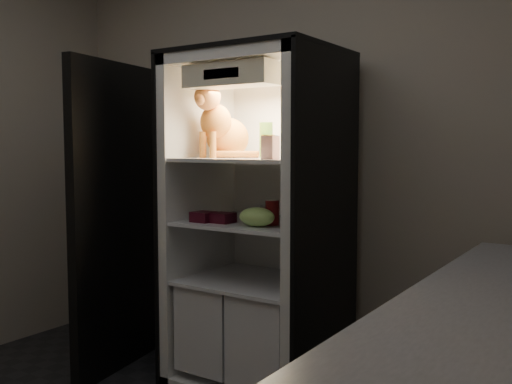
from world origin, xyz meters
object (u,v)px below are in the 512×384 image
(condiment_jar, at_px, (265,212))
(soda_can_a, at_px, (290,210))
(soda_can_b, at_px, (305,214))
(salsa_jar, at_px, (268,146))
(tabby_cat, at_px, (222,128))
(grape_bag, at_px, (257,217))
(berry_box_left, at_px, (204,217))
(mayo_tub, at_px, (270,147))
(pepper_jar, at_px, (314,137))
(refrigerator, at_px, (260,246))
(berry_box_right, at_px, (223,218))
(parmesan_shaker, at_px, (266,140))
(soda_can_c, at_px, (272,212))
(cream_carton, at_px, (270,147))

(condiment_jar, bearing_deg, soda_can_a, -6.04)
(soda_can_a, bearing_deg, soda_can_b, -21.41)
(salsa_jar, bearing_deg, tabby_cat, -177.16)
(salsa_jar, bearing_deg, grape_bag, -75.54)
(condiment_jar, bearing_deg, berry_box_left, -128.97)
(mayo_tub, distance_m, pepper_jar, 0.28)
(refrigerator, distance_m, condiment_jar, 0.19)
(grape_bag, relative_size, berry_box_right, 1.83)
(parmesan_shaker, relative_size, mayo_tub, 1.57)
(tabby_cat, xyz_separation_m, condiment_jar, (0.24, 0.09, -0.48))
(mayo_tub, distance_m, berry_box_right, 0.48)
(soda_can_c, height_order, berry_box_left, soda_can_c)
(mayo_tub, bearing_deg, condiment_jar, -156.93)
(grape_bag, bearing_deg, berry_box_right, 176.71)
(soda_can_a, xyz_separation_m, berry_box_left, (-0.40, -0.26, -0.04))
(pepper_jar, relative_size, berry_box_right, 2.10)
(soda_can_b, height_order, berry_box_left, soda_can_b)
(tabby_cat, xyz_separation_m, mayo_tub, (0.26, 0.10, -0.10))
(pepper_jar, bearing_deg, soda_can_b, -93.96)
(salsa_jar, relative_size, soda_can_b, 1.16)
(grape_bag, bearing_deg, condiment_jar, 114.05)
(soda_can_a, relative_size, berry_box_right, 1.19)
(salsa_jar, xyz_separation_m, soda_can_c, (0.09, -0.10, -0.35))
(cream_carton, xyz_separation_m, condiment_jar, (-0.21, 0.29, -0.37))
(berry_box_left, bearing_deg, soda_can_a, 32.91)
(salsa_jar, bearing_deg, soda_can_a, 27.20)
(soda_can_b, bearing_deg, condiment_jar, 167.53)
(pepper_jar, xyz_separation_m, soda_can_a, (-0.12, -0.04, -0.40))
(parmesan_shaker, height_order, salsa_jar, parmesan_shaker)
(pepper_jar, height_order, cream_carton, pepper_jar)
(berry_box_right, bearing_deg, tabby_cat, 128.43)
(tabby_cat, distance_m, mayo_tub, 0.30)
(soda_can_c, height_order, berry_box_right, soda_can_c)
(mayo_tub, distance_m, salsa_jar, 0.09)
(soda_can_c, bearing_deg, soda_can_a, 83.22)
(parmesan_shaker, height_order, soda_can_a, parmesan_shaker)
(salsa_jar, bearing_deg, cream_carton, -55.41)
(tabby_cat, xyz_separation_m, cream_carton, (0.45, -0.20, -0.11))
(tabby_cat, relative_size, soda_can_a, 3.46)
(soda_can_c, distance_m, condiment_jar, 0.24)
(refrigerator, height_order, condiment_jar, refrigerator)
(soda_can_a, distance_m, grape_bag, 0.25)
(soda_can_c, distance_m, berry_box_left, 0.40)
(grape_bag, bearing_deg, soda_can_c, 63.92)
(salsa_jar, bearing_deg, pepper_jar, 22.03)
(soda_can_b, distance_m, berry_box_right, 0.45)
(cream_carton, relative_size, soda_can_c, 0.87)
(cream_carton, bearing_deg, refrigerator, 131.62)
(condiment_jar, distance_m, berry_box_left, 0.36)
(soda_can_c, bearing_deg, refrigerator, 139.17)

